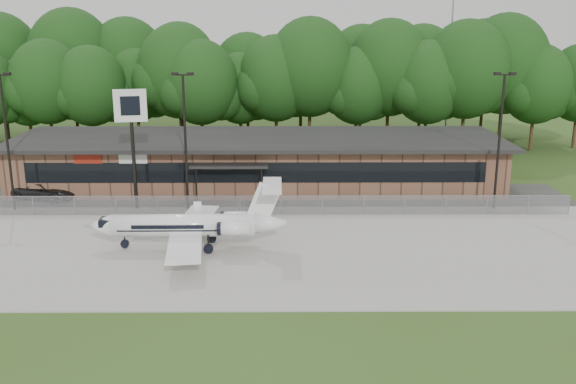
{
  "coord_description": "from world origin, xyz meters",
  "views": [
    {
      "loc": [
        2.2,
        -29.72,
        13.81
      ],
      "look_at": [
        2.47,
        12.0,
        2.6
      ],
      "focal_mm": 40.0,
      "sensor_mm": 36.0,
      "label": 1
    }
  ],
  "objects_px": {
    "business_jet": "(191,226)",
    "pole_sign": "(131,118)",
    "suv": "(45,191)",
    "terminal": "(258,161)"
  },
  "relations": [
    {
      "from": "business_jet",
      "to": "pole_sign",
      "type": "bearing_deg",
      "value": 120.91
    },
    {
      "from": "terminal",
      "to": "business_jet",
      "type": "relative_size",
      "value": 3.27
    },
    {
      "from": "business_jet",
      "to": "pole_sign",
      "type": "height_order",
      "value": "pole_sign"
    },
    {
      "from": "terminal",
      "to": "suv",
      "type": "relative_size",
      "value": 7.96
    },
    {
      "from": "terminal",
      "to": "pole_sign",
      "type": "height_order",
      "value": "pole_sign"
    },
    {
      "from": "suv",
      "to": "pole_sign",
      "type": "bearing_deg",
      "value": -93.82
    },
    {
      "from": "terminal",
      "to": "business_jet",
      "type": "distance_m",
      "value": 16.39
    },
    {
      "from": "pole_sign",
      "to": "suv",
      "type": "bearing_deg",
      "value": 151.11
    },
    {
      "from": "suv",
      "to": "business_jet",
      "type": "bearing_deg",
      "value": -115.85
    },
    {
      "from": "terminal",
      "to": "business_jet",
      "type": "height_order",
      "value": "terminal"
    }
  ]
}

